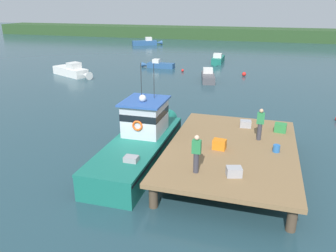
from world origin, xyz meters
TOP-DOWN VIEW (x-y plane):
  - ground_plane at (0.00, 0.00)m, footprint 200.00×200.00m
  - dock at (4.80, 0.00)m, footprint 6.00×9.00m
  - main_fishing_boat at (0.20, -0.08)m, footprint 2.61×9.82m
  - crate_stack_near_edge at (4.24, -0.42)m, footprint 0.64×0.50m
  - crate_stack_mid_dock at (7.05, 2.71)m, footprint 0.65×0.51m
  - crate_single_by_cleat at (5.22, 2.93)m, footprint 0.64×0.50m
  - crate_single_far at (5.17, -2.84)m, footprint 0.70×0.59m
  - bait_bucket at (6.82, 0.01)m, footprint 0.32×0.32m
  - deckhand_by_the_boat at (3.66, -2.97)m, footprint 0.36×0.22m
  - deckhand_further_back at (5.99, 1.28)m, footprint 0.36×0.22m
  - moored_boat_off_the_point at (0.27, 19.29)m, footprint 2.07×4.95m
  - moored_boat_far_left at (-14.53, 17.22)m, footprint 5.92×3.68m
  - moored_boat_far_right at (-6.86, 24.56)m, footprint 4.20×1.13m
  - moored_boat_near_channel at (-16.27, 46.15)m, footprint 5.56×3.80m
  - moored_boat_mid_harbor at (-0.30, 30.21)m, footprint 1.37×5.17m
  - mooring_buoy_outer at (-3.37, 22.95)m, footprint 0.32×0.32m
  - mooring_buoy_channel_marker at (3.76, 22.52)m, footprint 0.45×0.45m
  - far_shoreline at (0.00, 62.00)m, footprint 120.00×8.00m

SIDE VIEW (x-z plane):
  - ground_plane at x=0.00m, z-range 0.00..0.00m
  - mooring_buoy_outer at x=-3.37m, z-range 0.00..0.32m
  - mooring_buoy_channel_marker at x=3.76m, z-range 0.00..0.45m
  - moored_boat_far_right at x=-6.86m, z-range -0.17..0.90m
  - moored_boat_off_the_point at x=0.27m, z-range -0.19..1.04m
  - moored_boat_mid_harbor at x=-0.30m, z-range -0.21..1.11m
  - moored_boat_near_channel at x=-16.27m, z-range -0.23..1.23m
  - moored_boat_far_left at x=-14.53m, z-range -0.24..1.29m
  - main_fishing_boat at x=0.20m, z-range -1.39..3.41m
  - dock at x=4.80m, z-range 0.47..1.67m
  - far_shoreline at x=0.00m, z-range 0.00..2.40m
  - bait_bucket at x=6.82m, z-range 1.20..1.54m
  - crate_single_far at x=5.17m, z-range 1.20..1.58m
  - crate_single_by_cleat at x=5.22m, z-range 1.20..1.59m
  - crate_stack_mid_dock at x=7.05m, z-range 1.20..1.67m
  - crate_stack_near_edge at x=4.24m, z-range 1.20..1.68m
  - deckhand_by_the_boat at x=3.66m, z-range 1.24..2.87m
  - deckhand_further_back at x=5.99m, z-range 1.24..2.87m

